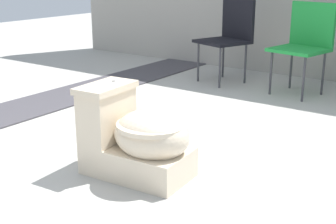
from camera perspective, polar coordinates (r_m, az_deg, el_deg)
name	(u,v)px	position (r m, az deg, el deg)	size (l,w,h in m)	color
ground_plane	(129,155)	(2.98, -4.79, -5.30)	(14.00, 14.00, 0.00)	#A8A59E
gravel_strip	(46,102)	(4.24, -14.70, 1.17)	(0.56, 8.00, 0.01)	#423F44
toilet	(138,139)	(2.63, -3.72, -3.25)	(0.66, 0.42, 0.52)	beige
folding_chair_left	(230,32)	(4.85, 7.57, 9.67)	(0.56, 0.56, 0.83)	black
folding_chair_middle	(306,39)	(4.52, 16.42, 8.58)	(0.52, 0.52, 0.83)	#1E8C38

